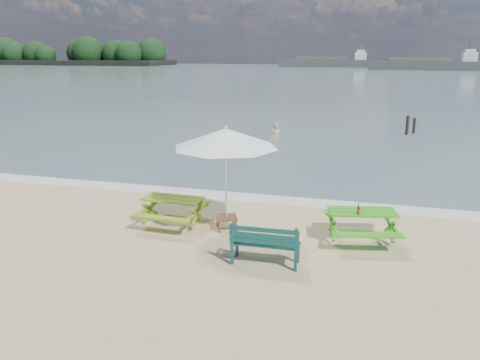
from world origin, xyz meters
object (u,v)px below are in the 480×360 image
(side_table, at_px, (226,222))
(beer_bottle, at_px, (358,211))
(park_bench, at_px, (265,251))
(swimmer, at_px, (275,138))
(picnic_table_left, at_px, (173,212))
(patio_umbrella, at_px, (226,138))
(picnic_table_right, at_px, (361,226))

(side_table, bearing_deg, beer_bottle, -2.37)
(side_table, height_order, beer_bottle, beer_bottle)
(park_bench, xyz_separation_m, swimmer, (-2.96, 15.95, -0.53))
(beer_bottle, xyz_separation_m, swimmer, (-4.77, 14.41, -1.08))
(picnic_table_left, xyz_separation_m, patio_umbrella, (1.41, 0.06, 1.96))
(park_bench, distance_m, side_table, 2.16)
(swimmer, bearing_deg, side_table, -83.60)
(picnic_table_right, distance_m, swimmer, 14.96)
(picnic_table_right, height_order, side_table, picnic_table_right)
(picnic_table_right, bearing_deg, picnic_table_left, -177.46)
(picnic_table_right, xyz_separation_m, swimmer, (-4.85, 14.13, -0.62))
(picnic_table_left, xyz_separation_m, park_bench, (2.77, -1.61, -0.07))
(picnic_table_right, relative_size, side_table, 2.95)
(picnic_table_left, height_order, picnic_table_right, picnic_table_right)
(park_bench, height_order, side_table, park_bench)
(park_bench, xyz_separation_m, patio_umbrella, (-1.36, 1.67, 2.04))
(park_bench, xyz_separation_m, side_table, (-1.36, 1.67, -0.10))
(park_bench, bearing_deg, beer_bottle, 40.52)
(picnic_table_left, relative_size, swimmer, 0.99)
(park_bench, distance_m, swimmer, 16.23)
(picnic_table_left, bearing_deg, picnic_table_right, 2.54)
(picnic_table_left, height_order, swimmer, picnic_table_left)
(side_table, distance_m, swimmer, 14.37)
(picnic_table_left, distance_m, patio_umbrella, 2.41)
(side_table, relative_size, beer_bottle, 2.59)
(park_bench, relative_size, patio_umbrella, 0.42)
(beer_bottle, height_order, swimmer, beer_bottle)
(picnic_table_left, height_order, beer_bottle, beer_bottle)
(side_table, xyz_separation_m, swimmer, (-1.60, 14.28, -0.44))
(park_bench, bearing_deg, picnic_table_left, 149.81)
(side_table, bearing_deg, swimmer, 96.40)
(beer_bottle, bearing_deg, patio_umbrella, 177.63)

